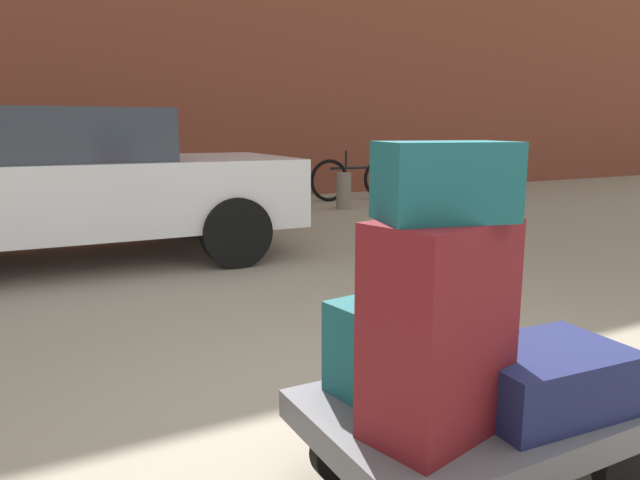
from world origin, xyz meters
TOP-DOWN VIEW (x-y plane):
  - building_facade_side at (14.00, 9.58)m, footprint 12.00×1.00m
  - luggage_cart at (0.00, 0.00)m, footprint 1.20×0.76m
  - suitcase_maroon_stacked_top at (-0.29, -0.10)m, footprint 0.49×0.37m
  - suitcase_navy_rear_left at (0.12, -0.15)m, footprint 0.56×0.41m
  - duffel_bag_teal_front_left at (-0.14, 0.21)m, footprint 0.66×0.39m
  - duffel_bag_teal_topmost_pile at (-0.29, -0.10)m, footprint 0.42×0.32m
  - parked_car at (-1.03, 4.52)m, footprint 4.37×2.06m
  - bicycle_leaning at (4.01, 7.40)m, footprint 1.76×0.13m
  - bollard_kerb_near at (2.01, 6.49)m, footprint 0.23×0.23m
  - bollard_kerb_mid at (3.22, 6.49)m, footprint 0.23×0.23m

SIDE VIEW (x-z plane):
  - luggage_cart at x=0.00m, z-range 0.10..0.44m
  - bollard_kerb_near at x=2.01m, z-range 0.00..0.56m
  - bollard_kerb_mid at x=3.22m, z-range 0.00..0.56m
  - bicycle_leaning at x=4.01m, z-range -0.11..0.85m
  - suitcase_navy_rear_left at x=0.12m, z-range 0.34..0.54m
  - duffel_bag_teal_front_left at x=-0.14m, z-range 0.34..0.67m
  - suitcase_maroon_stacked_top at x=-0.29m, z-range 0.34..0.99m
  - parked_car at x=-1.03m, z-range 0.05..1.47m
  - duffel_bag_teal_topmost_pile at x=-0.29m, z-range 0.99..1.22m
  - building_facade_side at x=14.00m, z-range 0.00..8.29m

